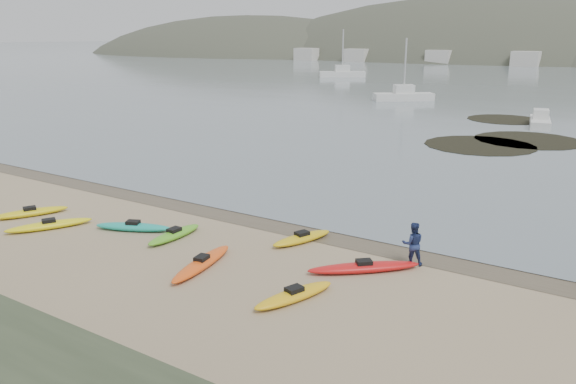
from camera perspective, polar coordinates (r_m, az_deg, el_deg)
The scene contains 6 objects.
ground at distance 25.73m, azimuth -0.00°, elevation -3.22°, with size 600.00×600.00×0.00m, color tan.
wet_sand at distance 25.49m, azimuth -0.36°, elevation -3.39°, with size 60.00×60.00×0.00m, color brown.
kayaks at distance 23.30m, azimuth -10.53°, elevation -5.11°, with size 19.11×7.93×0.34m.
person_east at distance 21.47m, azimuth 12.56°, elevation -5.16°, with size 0.81×0.63×1.67m, color navy.
kelp_mats at distance 51.66m, azimuth 21.15°, elevation 5.39°, with size 12.15×23.26×0.04m.
moored_boats at distance 97.51m, azimuth 24.02°, elevation 9.80°, with size 96.58×88.36×1.28m.
Camera 1 is at (13.10, -20.51, 8.35)m, focal length 35.00 mm.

